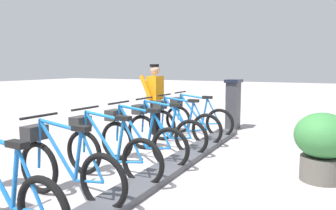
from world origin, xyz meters
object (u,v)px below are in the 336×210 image
object	(u,v)px
payment_kiosk	(233,103)
bike_docked_1	(180,123)
bike_docked_0	(195,117)
bike_docked_2	(162,130)
bike_docked_6	(0,190)
bike_docked_5	(64,166)
worker_near_rack	(155,96)
planter_bush	(322,143)
bike_docked_4	(107,150)
bike_docked_3	(138,138)

from	to	relation	value
payment_kiosk	bike_docked_1	xyz separation A→B (m)	(0.57, 1.98, -0.24)
payment_kiosk	bike_docked_0	size ratio (longest dim) A/B	0.74
bike_docked_2	bike_docked_6	distance (m)	3.30
bike_docked_5	worker_near_rack	bearing A→B (deg)	-76.35
payment_kiosk	bike_docked_2	xyz separation A→B (m)	(0.57, 2.80, -0.24)
bike_docked_0	bike_docked_6	size ratio (longest dim) A/B	1.00
bike_docked_5	planter_bush	bearing A→B (deg)	-141.77
bike_docked_4	bike_docked_2	bearing A→B (deg)	-90.00
bike_docked_6	bike_docked_0	bearing A→B (deg)	-90.00
bike_docked_0	bike_docked_3	size ratio (longest dim) A/B	1.00
worker_near_rack	bike_docked_5	bearing A→B (deg)	103.65
payment_kiosk	bike_docked_4	distance (m)	4.50
bike_docked_3	bike_docked_4	bearing A→B (deg)	90.00
bike_docked_4	planter_bush	bearing A→B (deg)	-154.16
worker_near_rack	planter_bush	world-z (taller)	worker_near_rack
bike_docked_2	bike_docked_4	xyz separation A→B (m)	(0.00, 1.65, 0.00)
bike_docked_0	bike_docked_5	distance (m)	4.12
bike_docked_6	worker_near_rack	xyz separation A→B (m)	(0.94, -4.70, 0.48)
bike_docked_0	worker_near_rack	xyz separation A→B (m)	(0.94, 0.25, 0.48)
bike_docked_4	bike_docked_6	xyz separation A→B (m)	(-0.00, 1.65, -0.00)
bike_docked_4	planter_bush	world-z (taller)	bike_docked_4
bike_docked_2	worker_near_rack	distance (m)	1.75
bike_docked_3	bike_docked_5	distance (m)	1.65
bike_docked_3	worker_near_rack	distance (m)	2.46
bike_docked_4	bike_docked_1	bearing A→B (deg)	-90.00
payment_kiosk	bike_docked_2	world-z (taller)	payment_kiosk
bike_docked_1	bike_docked_6	bearing A→B (deg)	90.00
bike_docked_1	bike_docked_5	world-z (taller)	same
planter_bush	payment_kiosk	bearing A→B (deg)	-55.66
bike_docked_2	bike_docked_4	distance (m)	1.65
worker_near_rack	planter_bush	xyz separation A→B (m)	(-3.65, 1.73, -0.37)
bike_docked_4	planter_bush	xyz separation A→B (m)	(-2.71, -1.31, 0.11)
bike_docked_4	worker_near_rack	xyz separation A→B (m)	(0.94, -3.05, 0.48)
payment_kiosk	bike_docked_4	xyz separation A→B (m)	(0.57, 4.45, -0.24)
worker_near_rack	bike_docked_6	bearing A→B (deg)	101.32
bike_docked_0	bike_docked_4	distance (m)	3.30
bike_docked_2	bike_docked_5	bearing A→B (deg)	90.00
payment_kiosk	bike_docked_6	distance (m)	6.13
bike_docked_3	bike_docked_5	world-z (taller)	same
bike_docked_4	worker_near_rack	distance (m)	3.23
payment_kiosk	bike_docked_6	world-z (taller)	payment_kiosk
bike_docked_3	bike_docked_5	bearing A→B (deg)	90.00
bike_docked_2	bike_docked_3	bearing A→B (deg)	90.00
payment_kiosk	bike_docked_4	world-z (taller)	payment_kiosk
bike_docked_3	worker_near_rack	xyz separation A→B (m)	(0.94, -2.22, 0.48)
bike_docked_4	bike_docked_5	distance (m)	0.82
bike_docked_4	planter_bush	size ratio (longest dim) A/B	1.77
payment_kiosk	bike_docked_3	xyz separation A→B (m)	(0.57, 3.63, -0.24)
payment_kiosk	worker_near_rack	xyz separation A→B (m)	(1.51, 1.40, 0.24)
bike_docked_6	planter_bush	bearing A→B (deg)	-132.50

